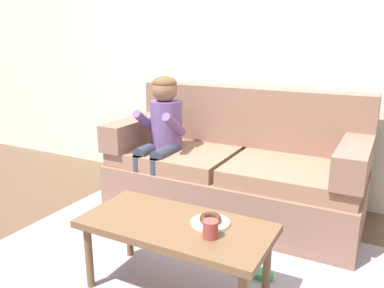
{
  "coord_description": "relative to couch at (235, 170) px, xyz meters",
  "views": [
    {
      "loc": [
        1.15,
        -1.98,
        1.4
      ],
      "look_at": [
        -0.13,
        0.45,
        0.65
      ],
      "focal_mm": 36.62,
      "sensor_mm": 36.0,
      "label": 1
    }
  ],
  "objects": [
    {
      "name": "wall_back",
      "position": [
        -0.06,
        0.55,
        1.05
      ],
      "size": [
        8.0,
        0.1,
        2.8
      ],
      "primitive_type": "cube",
      "color": "silver",
      "rests_on": "ground"
    },
    {
      "name": "coffee_table",
      "position": [
        0.12,
        -1.17,
        0.03
      ],
      "size": [
        1.04,
        0.5,
        0.44
      ],
      "color": "brown",
      "rests_on": "ground"
    },
    {
      "name": "donut",
      "position": [
        0.29,
        -1.1,
        0.11
      ],
      "size": [
        0.17,
        0.17,
        0.04
      ],
      "primitive_type": "torus",
      "rotation": [
        0.0,
        0.0,
        0.88
      ],
      "color": "#422619",
      "rests_on": "plate"
    },
    {
      "name": "plate",
      "position": [
        0.29,
        -1.1,
        0.09
      ],
      "size": [
        0.21,
        0.21,
        0.01
      ],
      "primitive_type": "cylinder",
      "color": "white",
      "rests_on": "coffee_table"
    },
    {
      "name": "area_rug",
      "position": [
        -0.06,
        -1.1,
        -0.35
      ],
      "size": [
        2.43,
        2.0,
        0.01
      ],
      "primitive_type": "cube",
      "color": "#9993A3",
      "rests_on": "ground"
    },
    {
      "name": "toy_controller",
      "position": [
        0.46,
        -0.82,
        -0.33
      ],
      "size": [
        0.23,
        0.09,
        0.05
      ],
      "rotation": [
        0.0,
        0.0,
        -0.48
      ],
      "color": "#339E56",
      "rests_on": "ground"
    },
    {
      "name": "mug",
      "position": [
        0.35,
        -1.23,
        0.13
      ],
      "size": [
        0.08,
        0.08,
        0.09
      ],
      "primitive_type": "cylinder",
      "color": "#993D38",
      "rests_on": "coffee_table"
    },
    {
      "name": "ground",
      "position": [
        -0.06,
        -0.85,
        -0.35
      ],
      "size": [
        10.0,
        10.0,
        0.0
      ],
      "primitive_type": "plane",
      "color": "brown"
    },
    {
      "name": "couch",
      "position": [
        0.0,
        0.0,
        0.0
      ],
      "size": [
        1.98,
        0.9,
        0.99
      ],
      "color": "#846051",
      "rests_on": "ground"
    },
    {
      "name": "person_child",
      "position": [
        -0.57,
        -0.21,
        0.32
      ],
      "size": [
        0.34,
        0.58,
        1.1
      ],
      "color": "#664C84",
      "rests_on": "ground"
    }
  ]
}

